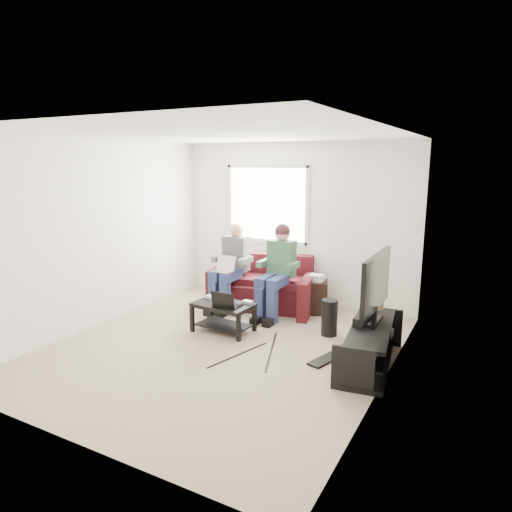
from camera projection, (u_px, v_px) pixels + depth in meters
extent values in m
plane|color=tan|center=(221.00, 348.00, 5.73)|extent=(4.50, 4.50, 0.00)
plane|color=white|center=(218.00, 134.00, 5.20)|extent=(4.50, 4.50, 0.00)
plane|color=white|center=(295.00, 224.00, 7.40)|extent=(4.50, 0.00, 4.50)
plane|color=white|center=(62.00, 293.00, 3.52)|extent=(4.50, 0.00, 4.50)
plane|color=white|center=(100.00, 234.00, 6.39)|extent=(0.00, 4.50, 4.50)
plane|color=white|center=(389.00, 263.00, 4.53)|extent=(0.00, 4.50, 4.50)
cube|color=white|center=(267.00, 204.00, 7.56)|extent=(1.40, 0.01, 1.20)
cube|color=silver|center=(267.00, 204.00, 7.56)|extent=(1.48, 0.04, 1.28)
cube|color=#4F1313|center=(261.00, 295.00, 7.30)|extent=(1.55, 1.04, 0.40)
cube|color=#4F1313|center=(270.00, 266.00, 7.51)|extent=(1.44, 0.49, 0.41)
cube|color=#4F1313|center=(219.00, 283.00, 7.65)|extent=(0.33, 0.88, 0.58)
cube|color=#4F1313|center=(307.00, 296.00, 6.92)|extent=(0.33, 0.88, 0.58)
cube|color=#4F1313|center=(241.00, 277.00, 7.40)|extent=(0.79, 0.77, 0.10)
cube|color=#4F1313|center=(281.00, 282.00, 7.07)|extent=(0.79, 0.77, 0.10)
cube|color=navy|center=(220.00, 274.00, 7.10)|extent=(0.16, 0.45, 0.14)
cube|color=navy|center=(231.00, 276.00, 7.01)|extent=(0.16, 0.45, 0.14)
cube|color=navy|center=(214.00, 297.00, 7.01)|extent=(0.13, 0.13, 0.50)
cube|color=navy|center=(225.00, 299.00, 6.91)|extent=(0.13, 0.13, 0.50)
cube|color=#535358|center=(236.00, 253.00, 7.28)|extent=(0.40, 0.22, 0.55)
sphere|color=tan|center=(237.00, 230.00, 7.22)|extent=(0.22, 0.22, 0.22)
cube|color=navy|center=(266.00, 280.00, 6.73)|extent=(0.16, 0.45, 0.14)
cube|color=navy|center=(278.00, 282.00, 6.64)|extent=(0.16, 0.45, 0.14)
cube|color=navy|center=(260.00, 304.00, 6.63)|extent=(0.13, 0.13, 0.50)
cube|color=navy|center=(272.00, 307.00, 6.54)|extent=(0.13, 0.13, 0.50)
cube|color=#4D4F4F|center=(282.00, 258.00, 6.91)|extent=(0.40, 0.22, 0.55)
sphere|color=tan|center=(282.00, 234.00, 6.85)|extent=(0.22, 0.22, 0.22)
sphere|color=#371B1F|center=(282.00, 231.00, 6.84)|extent=(0.23, 0.23, 0.23)
cube|color=black|center=(223.00, 305.00, 6.21)|extent=(0.83, 0.54, 0.05)
cube|color=black|center=(223.00, 325.00, 6.27)|extent=(0.74, 0.46, 0.02)
cube|color=black|center=(192.00, 319.00, 6.24)|extent=(0.05, 0.05, 0.35)
cube|color=black|center=(239.00, 329.00, 5.89)|extent=(0.05, 0.05, 0.35)
cube|color=black|center=(210.00, 311.00, 6.60)|extent=(0.05, 0.05, 0.35)
cube|color=black|center=(254.00, 319.00, 6.26)|extent=(0.05, 0.05, 0.35)
cube|color=silver|center=(211.00, 297.00, 6.43)|extent=(0.16, 0.12, 0.04)
cube|color=black|center=(224.00, 298.00, 6.40)|extent=(0.14, 0.09, 0.04)
cube|color=gray|center=(248.00, 302.00, 6.19)|extent=(0.15, 0.10, 0.04)
cube|color=black|center=(371.00, 327.00, 5.14)|extent=(0.63, 1.48, 0.04)
cube|color=black|center=(370.00, 346.00, 5.18)|extent=(0.58, 1.41, 0.03)
cube|color=black|center=(370.00, 363.00, 5.23)|extent=(0.63, 1.48, 0.06)
cube|color=black|center=(353.00, 370.00, 4.58)|extent=(0.43, 0.10, 0.48)
cube|color=black|center=(385.00, 327.00, 5.78)|extent=(0.43, 0.10, 0.48)
cube|color=black|center=(374.00, 321.00, 5.22)|extent=(0.12, 0.40, 0.04)
cube|color=black|center=(374.00, 315.00, 5.20)|extent=(0.06, 0.06, 0.12)
cube|color=black|center=(376.00, 282.00, 5.12)|extent=(0.05, 1.10, 0.65)
cube|color=#EE388A|center=(373.00, 282.00, 5.14)|extent=(0.01, 1.01, 0.58)
cube|color=black|center=(364.00, 317.00, 5.27)|extent=(0.12, 0.50, 0.10)
cylinder|color=#A26E45|center=(381.00, 305.00, 5.69)|extent=(0.08, 0.08, 0.12)
cube|color=silver|center=(361.00, 355.00, 4.83)|extent=(0.30, 0.22, 0.06)
cube|color=gray|center=(377.00, 333.00, 5.43)|extent=(0.34, 0.26, 0.08)
cube|color=black|center=(370.00, 343.00, 5.13)|extent=(0.38, 0.30, 0.07)
cylinder|color=black|center=(329.00, 318.00, 6.09)|extent=(0.22, 0.22, 0.49)
cube|color=black|center=(325.00, 360.00, 5.35)|extent=(0.30, 0.53, 0.03)
cube|color=black|center=(316.00, 297.00, 7.00)|extent=(0.34, 0.34, 0.51)
cube|color=silver|center=(316.00, 278.00, 6.94)|extent=(0.22, 0.18, 0.10)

